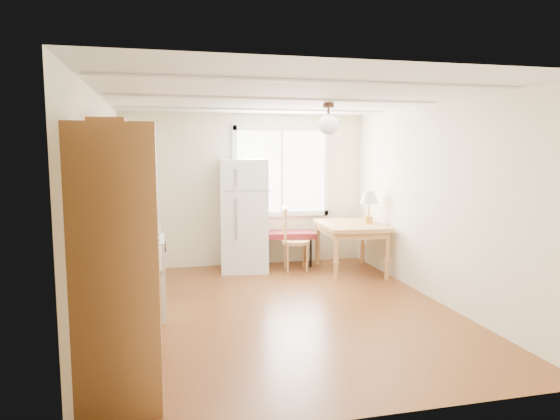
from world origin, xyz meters
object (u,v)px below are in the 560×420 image
object	(u,v)px
refrigerator	(244,215)
dining_table	(351,230)
bench	(277,236)
chair	(290,234)

from	to	relation	value
refrigerator	dining_table	xyz separation A→B (m)	(1.60, -0.52, -0.22)
bench	dining_table	xyz separation A→B (m)	(1.04, -0.62, 0.15)
bench	chair	distance (m)	0.34
refrigerator	dining_table	size ratio (longest dim) A/B	1.37
chair	dining_table	bearing A→B (deg)	-12.57
dining_table	refrigerator	bearing A→B (deg)	165.45
refrigerator	bench	bearing A→B (deg)	17.63
refrigerator	bench	xyz separation A→B (m)	(0.56, 0.10, -0.37)
bench	dining_table	world-z (taller)	dining_table
bench	refrigerator	bearing A→B (deg)	-160.98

